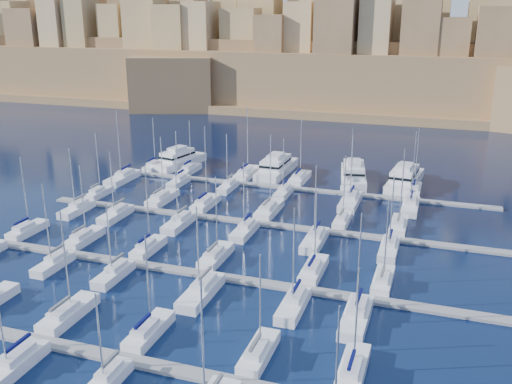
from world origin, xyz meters
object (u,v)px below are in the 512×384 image
(sailboat_2, at_px, (68,313))
(motor_yacht_d, at_px, (405,178))
(motor_yacht_c, at_px, (353,174))
(motor_yacht_a, at_px, (179,159))
(sailboat_4, at_px, (259,353))
(motor_yacht_b, at_px, (276,167))

(sailboat_2, xyz_separation_m, motor_yacht_d, (34.69, 70.51, 0.98))
(motor_yacht_c, bearing_deg, motor_yacht_a, -178.97)
(sailboat_2, relative_size, sailboat_4, 1.14)
(motor_yacht_b, height_order, motor_yacht_d, same)
(sailboat_4, distance_m, motor_yacht_a, 82.55)
(sailboat_2, distance_m, motor_yacht_c, 74.18)
(motor_yacht_b, relative_size, motor_yacht_c, 0.99)
(sailboat_4, height_order, motor_yacht_a, sailboat_4)
(sailboat_2, bearing_deg, motor_yacht_b, 85.34)
(sailboat_2, height_order, motor_yacht_d, sailboat_2)
(sailboat_4, xyz_separation_m, motor_yacht_b, (-19.22, 70.98, 1.00))
(sailboat_4, xyz_separation_m, motor_yacht_d, (9.73, 71.01, 1.00))
(motor_yacht_d, bearing_deg, motor_yacht_a, -178.97)
(motor_yacht_c, bearing_deg, motor_yacht_b, 179.45)
(motor_yacht_a, relative_size, motor_yacht_b, 0.92)
(sailboat_4, bearing_deg, motor_yacht_d, 82.20)
(sailboat_4, height_order, motor_yacht_b, sailboat_4)
(sailboat_4, distance_m, motor_yacht_b, 73.54)
(sailboat_2, bearing_deg, motor_yacht_d, 63.80)
(motor_yacht_b, xyz_separation_m, motor_yacht_d, (28.95, 0.03, 0.00))
(motor_yacht_a, distance_m, motor_yacht_d, 53.42)
(sailboat_2, height_order, sailboat_4, sailboat_2)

